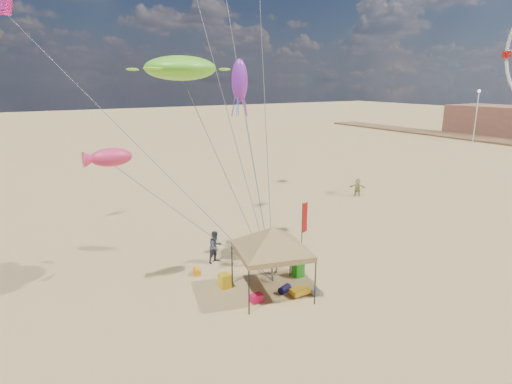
{
  "coord_description": "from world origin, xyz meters",
  "views": [
    {
      "loc": [
        -11.29,
        -15.81,
        9.71
      ],
      "look_at": [
        0.0,
        3.0,
        4.0
      ],
      "focal_mm": 30.29,
      "sensor_mm": 36.0,
      "label": 1
    }
  ],
  "objects_px": {
    "canopy_tent": "(272,230)",
    "cooler_red": "(257,298)",
    "person_near_a": "(274,258)",
    "cooler_blue": "(277,253)",
    "beach_cart": "(300,291)",
    "feather_flag": "(304,222)",
    "chair_yellow": "(225,281)",
    "person_near_c": "(248,251)",
    "chair_green": "(298,270)",
    "person_far_c": "(357,187)",
    "lamp_north": "(477,107)",
    "person_near_b": "(216,247)"
  },
  "relations": [
    {
      "from": "chair_yellow",
      "to": "beach_cart",
      "type": "distance_m",
      "value": 3.64
    },
    {
      "from": "cooler_red",
      "to": "person_near_c",
      "type": "distance_m",
      "value": 4.0
    },
    {
      "from": "canopy_tent",
      "to": "lamp_north",
      "type": "relative_size",
      "value": 0.72
    },
    {
      "from": "cooler_blue",
      "to": "person_far_c",
      "type": "bearing_deg",
      "value": 29.19
    },
    {
      "from": "feather_flag",
      "to": "beach_cart",
      "type": "relative_size",
      "value": 3.7
    },
    {
      "from": "cooler_blue",
      "to": "chair_yellow",
      "type": "distance_m",
      "value": 4.66
    },
    {
      "from": "person_near_c",
      "to": "person_far_c",
      "type": "xyz_separation_m",
      "value": [
        15.27,
        7.63,
        -0.06
      ]
    },
    {
      "from": "cooler_blue",
      "to": "person_near_b",
      "type": "xyz_separation_m",
      "value": [
        -3.31,
        1.08,
        0.7
      ]
    },
    {
      "from": "person_near_b",
      "to": "person_far_c",
      "type": "xyz_separation_m",
      "value": [
        16.52,
        6.3,
        -0.11
      ]
    },
    {
      "from": "cooler_blue",
      "to": "lamp_north",
      "type": "relative_size",
      "value": 0.07
    },
    {
      "from": "chair_green",
      "to": "canopy_tent",
      "type": "bearing_deg",
      "value": -158.47
    },
    {
      "from": "person_near_a",
      "to": "person_near_b",
      "type": "relative_size",
      "value": 0.9
    },
    {
      "from": "beach_cart",
      "to": "feather_flag",
      "type": "bearing_deg",
      "value": 51.19
    },
    {
      "from": "canopy_tent",
      "to": "person_far_c",
      "type": "distance_m",
      "value": 19.37
    },
    {
      "from": "chair_yellow",
      "to": "person_near_b",
      "type": "distance_m",
      "value": 3.14
    },
    {
      "from": "feather_flag",
      "to": "lamp_north",
      "type": "distance_m",
      "value": 57.84
    },
    {
      "from": "canopy_tent",
      "to": "feather_flag",
      "type": "height_order",
      "value": "canopy_tent"
    },
    {
      "from": "chair_yellow",
      "to": "person_near_b",
      "type": "bearing_deg",
      "value": 72.1
    },
    {
      "from": "cooler_blue",
      "to": "canopy_tent",
      "type": "bearing_deg",
      "value": -127.11
    },
    {
      "from": "person_near_a",
      "to": "cooler_blue",
      "type": "bearing_deg",
      "value": -129.56
    },
    {
      "from": "chair_yellow",
      "to": "person_near_c",
      "type": "relative_size",
      "value": 0.42
    },
    {
      "from": "feather_flag",
      "to": "person_near_a",
      "type": "relative_size",
      "value": 2.07
    },
    {
      "from": "person_far_c",
      "to": "chair_green",
      "type": "bearing_deg",
      "value": -96.62
    },
    {
      "from": "chair_yellow",
      "to": "cooler_red",
      "type": "bearing_deg",
      "value": -73.46
    },
    {
      "from": "person_near_a",
      "to": "cooler_red",
      "type": "bearing_deg",
      "value": 40.93
    },
    {
      "from": "chair_green",
      "to": "chair_yellow",
      "type": "bearing_deg",
      "value": 168.29
    },
    {
      "from": "chair_green",
      "to": "person_near_a",
      "type": "height_order",
      "value": "person_near_a"
    },
    {
      "from": "chair_green",
      "to": "lamp_north",
      "type": "distance_m",
      "value": 59.99
    },
    {
      "from": "feather_flag",
      "to": "beach_cart",
      "type": "height_order",
      "value": "feather_flag"
    },
    {
      "from": "beach_cart",
      "to": "cooler_blue",
      "type": "bearing_deg",
      "value": 69.75
    },
    {
      "from": "cooler_red",
      "to": "person_far_c",
      "type": "relative_size",
      "value": 0.35
    },
    {
      "from": "cooler_red",
      "to": "person_near_c",
      "type": "xyz_separation_m",
      "value": [
        1.61,
        3.6,
        0.65
      ]
    },
    {
      "from": "canopy_tent",
      "to": "cooler_red",
      "type": "xyz_separation_m",
      "value": [
        -1.02,
        -0.35,
        -2.96
      ]
    },
    {
      "from": "chair_green",
      "to": "person_near_a",
      "type": "relative_size",
      "value": 0.44
    },
    {
      "from": "person_near_a",
      "to": "person_far_c",
      "type": "height_order",
      "value": "person_near_a"
    },
    {
      "from": "canopy_tent",
      "to": "person_near_c",
      "type": "relative_size",
      "value": 3.53
    },
    {
      "from": "lamp_north",
      "to": "person_near_a",
      "type": "bearing_deg",
      "value": -155.86
    },
    {
      "from": "chair_green",
      "to": "beach_cart",
      "type": "xyz_separation_m",
      "value": [
        -1.11,
        -1.69,
        -0.15
      ]
    },
    {
      "from": "chair_yellow",
      "to": "feather_flag",
      "type": "bearing_deg",
      "value": 8.44
    },
    {
      "from": "person_near_b",
      "to": "person_far_c",
      "type": "relative_size",
      "value": 1.14
    },
    {
      "from": "feather_flag",
      "to": "person_near_c",
      "type": "height_order",
      "value": "feather_flag"
    },
    {
      "from": "chair_green",
      "to": "person_near_b",
      "type": "bearing_deg",
      "value": 127.2
    },
    {
      "from": "chair_yellow",
      "to": "person_near_c",
      "type": "bearing_deg",
      "value": 36.28
    },
    {
      "from": "cooler_blue",
      "to": "person_far_c",
      "type": "distance_m",
      "value": 15.14
    },
    {
      "from": "beach_cart",
      "to": "person_near_a",
      "type": "distance_m",
      "value": 2.71
    },
    {
      "from": "feather_flag",
      "to": "cooler_red",
      "type": "distance_m",
      "value": 5.81
    },
    {
      "from": "cooler_blue",
      "to": "person_far_c",
      "type": "height_order",
      "value": "person_far_c"
    },
    {
      "from": "person_near_b",
      "to": "lamp_north",
      "type": "bearing_deg",
      "value": 4.46
    },
    {
      "from": "feather_flag",
      "to": "person_near_c",
      "type": "distance_m",
      "value": 3.47
    },
    {
      "from": "person_far_c",
      "to": "cooler_blue",
      "type": "bearing_deg",
      "value": -103.64
    }
  ]
}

